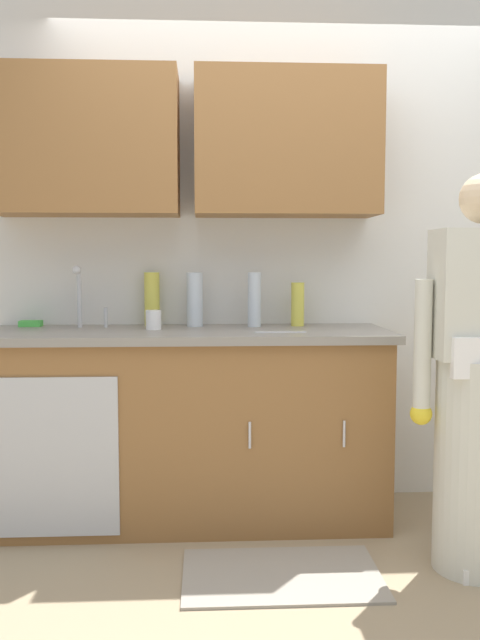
% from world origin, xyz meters
% --- Properties ---
extents(ground_plane, '(9.00, 9.00, 0.00)m').
position_xyz_m(ground_plane, '(0.00, 0.00, 0.00)').
color(ground_plane, '#998466').
extents(kitchen_wall_with_uppers, '(4.80, 0.44, 2.70)m').
position_xyz_m(kitchen_wall_with_uppers, '(-0.14, 0.99, 1.48)').
color(kitchen_wall_with_uppers, silver).
rests_on(kitchen_wall_with_uppers, ground).
extents(counter_cabinet, '(1.90, 0.62, 0.90)m').
position_xyz_m(counter_cabinet, '(-0.55, 0.70, 0.45)').
color(counter_cabinet, brown).
rests_on(counter_cabinet, ground).
extents(countertop, '(1.96, 0.66, 0.04)m').
position_xyz_m(countertop, '(-0.55, 0.70, 0.92)').
color(countertop, gray).
rests_on(countertop, counter_cabinet).
extents(sink, '(0.50, 0.36, 0.35)m').
position_xyz_m(sink, '(-1.05, 0.71, 0.93)').
color(sink, '#B7BABF').
rests_on(sink, counter_cabinet).
extents(person_at_sink, '(0.55, 0.34, 1.62)m').
position_xyz_m(person_at_sink, '(0.65, 0.08, 0.69)').
color(person_at_sink, white).
rests_on(person_at_sink, ground).
extents(floor_mat, '(0.80, 0.50, 0.01)m').
position_xyz_m(floor_mat, '(-0.16, 0.05, 0.01)').
color(floor_mat, gray).
rests_on(floor_mat, ground).
extents(bottle_dish_liquid, '(0.07, 0.07, 0.22)m').
position_xyz_m(bottle_dish_liquid, '(0.01, 0.88, 1.05)').
color(bottle_dish_liquid, '#D8D14C').
rests_on(bottle_dish_liquid, countertop).
extents(bottle_cleaner_spray, '(0.08, 0.08, 0.28)m').
position_xyz_m(bottle_cleaner_spray, '(-0.74, 0.94, 1.08)').
color(bottle_cleaner_spray, '#D8D14C').
rests_on(bottle_cleaner_spray, countertop).
extents(bottle_soap, '(0.07, 0.07, 0.28)m').
position_xyz_m(bottle_soap, '(-0.21, 0.85, 1.08)').
color(bottle_soap, silver).
rests_on(bottle_soap, countertop).
extents(bottle_water_tall, '(0.08, 0.08, 0.28)m').
position_xyz_m(bottle_water_tall, '(-0.52, 0.88, 1.08)').
color(bottle_water_tall, silver).
rests_on(bottle_water_tall, countertop).
extents(cup_by_sink, '(0.08, 0.08, 0.09)m').
position_xyz_m(cup_by_sink, '(-0.72, 0.73, 0.99)').
color(cup_by_sink, white).
rests_on(cup_by_sink, countertop).
extents(knife_on_counter, '(0.24, 0.03, 0.01)m').
position_xyz_m(knife_on_counter, '(-0.11, 0.55, 0.94)').
color(knife_on_counter, silver).
rests_on(knife_on_counter, countertop).
extents(sponge, '(0.11, 0.07, 0.03)m').
position_xyz_m(sponge, '(-1.35, 0.92, 0.96)').
color(sponge, '#4CBF4C').
rests_on(sponge, countertop).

